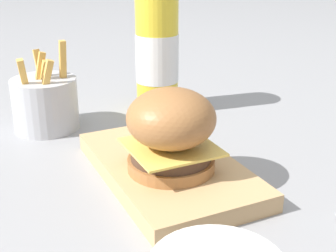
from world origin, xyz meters
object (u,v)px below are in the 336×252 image
burger (171,130)px  fries_basket (45,103)px  serving_board (168,169)px  ketchup_bottle (157,53)px

burger → fries_basket: fries_basket is taller
serving_board → fries_basket: size_ratio=1.88×
burger → fries_basket: 0.29m
serving_board → ketchup_bottle: ketchup_bottle is taller
burger → ketchup_bottle: 0.30m
ketchup_bottle → fries_basket: bearing=-88.3°
burger → serving_board: bearing=163.8°
serving_board → burger: 0.07m
serving_board → burger: (0.02, -0.01, 0.07)m
serving_board → burger: bearing=-16.2°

